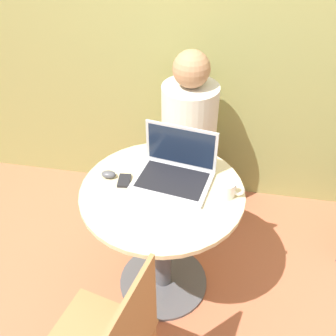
{
  "coord_description": "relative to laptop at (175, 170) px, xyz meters",
  "views": [
    {
      "loc": [
        0.28,
        -1.39,
        2.03
      ],
      "look_at": [
        0.02,
        0.05,
        0.85
      ],
      "focal_mm": 42.0,
      "sensor_mm": 36.0,
      "label": 1
    }
  ],
  "objects": [
    {
      "name": "ground_plane",
      "position": [
        -0.05,
        -0.1,
        -0.8
      ],
      "size": [
        12.0,
        12.0,
        0.0
      ],
      "primitive_type": "plane",
      "color": "#B26042"
    },
    {
      "name": "back_wall",
      "position": [
        -0.05,
        0.83,
        0.5
      ],
      "size": [
        7.0,
        0.05,
        2.6
      ],
      "color": "#939956",
      "rests_on": "ground_plane"
    },
    {
      "name": "round_table",
      "position": [
        -0.05,
        -0.1,
        -0.29
      ],
      "size": [
        0.8,
        0.8,
        0.75
      ],
      "color": "#4C4C51",
      "rests_on": "ground_plane"
    },
    {
      "name": "laptop",
      "position": [
        0.0,
        0.0,
        0.0
      ],
      "size": [
        0.41,
        0.33,
        0.25
      ],
      "color": "#B7B7BC",
      "rests_on": "round_table"
    },
    {
      "name": "cell_phone",
      "position": [
        -0.24,
        -0.07,
        -0.04
      ],
      "size": [
        0.07,
        0.1,
        0.02
      ],
      "color": "black",
      "rests_on": "round_table"
    },
    {
      "name": "computer_mouse",
      "position": [
        -0.33,
        -0.05,
        -0.03
      ],
      "size": [
        0.07,
        0.05,
        0.04
      ],
      "color": "#4C4C51",
      "rests_on": "round_table"
    },
    {
      "name": "coffee_cup",
      "position": [
        0.26,
        -0.09,
        -0.01
      ],
      "size": [
        0.13,
        0.09,
        0.08
      ],
      "color": "white",
      "rests_on": "round_table"
    },
    {
      "name": "person_seated",
      "position": [
        -0.01,
        0.61,
        -0.3
      ],
      "size": [
        0.38,
        0.55,
        1.19
      ],
      "color": "brown",
      "rests_on": "ground_plane"
    }
  ]
}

